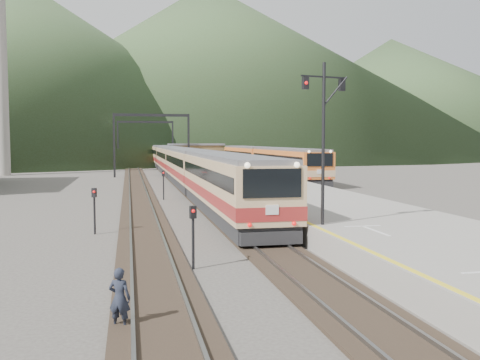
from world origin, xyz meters
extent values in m
plane|color=#47423D|center=(0.00, 0.00, 0.00)|extent=(400.00, 400.00, 0.00)
cube|color=black|center=(0.00, 40.00, 0.06)|extent=(2.60, 200.00, 0.12)
cube|color=slate|center=(-0.72, 40.00, 0.16)|extent=(0.10, 200.00, 0.14)
cube|color=slate|center=(0.72, 40.00, 0.16)|extent=(0.10, 200.00, 0.14)
cube|color=black|center=(-5.00, 40.00, 0.06)|extent=(2.60, 200.00, 0.12)
cube|color=slate|center=(-5.72, 40.00, 0.16)|extent=(0.10, 200.00, 0.14)
cube|color=slate|center=(-4.28, 40.00, 0.16)|extent=(0.10, 200.00, 0.14)
cube|color=black|center=(11.50, 40.00, 0.06)|extent=(2.60, 200.00, 0.12)
cube|color=slate|center=(10.78, 40.00, 0.16)|extent=(0.10, 200.00, 0.14)
cube|color=slate|center=(12.22, 40.00, 0.16)|extent=(0.10, 200.00, 0.14)
cube|color=gray|center=(5.60, 38.00, 0.50)|extent=(8.00, 100.00, 1.00)
cube|color=black|center=(-7.50, 55.00, 4.00)|extent=(0.25, 0.25, 8.00)
cube|color=black|center=(1.80, 55.00, 4.00)|extent=(0.25, 0.25, 8.00)
cube|color=black|center=(-2.85, 55.00, 7.80)|extent=(9.30, 0.22, 0.35)
cube|color=black|center=(-7.50, 80.00, 4.00)|extent=(0.25, 0.25, 8.00)
cube|color=black|center=(1.80, 80.00, 4.00)|extent=(0.25, 0.25, 8.00)
cube|color=black|center=(-2.85, 80.00, 7.80)|extent=(9.30, 0.22, 0.35)
cylinder|color=#9E998E|center=(-22.00, 62.00, 15.00)|extent=(1.80, 1.80, 30.00)
cube|color=brown|center=(5.60, 78.00, 2.40)|extent=(9.00, 4.00, 2.80)
cube|color=slate|center=(5.60, 78.00, 3.95)|extent=(9.40, 4.40, 0.30)
cone|color=#344924|center=(-40.00, 190.00, 30.00)|extent=(180.00, 180.00, 60.00)
cone|color=#344924|center=(30.00, 230.00, 37.50)|extent=(220.00, 220.00, 75.00)
cone|color=#344924|center=(110.00, 210.00, 25.00)|extent=(160.00, 160.00, 50.00)
cube|color=tan|center=(0.00, 17.85, 2.08)|extent=(3.03, 20.35, 3.69)
cube|color=tan|center=(0.00, 38.70, 2.08)|extent=(3.03, 20.35, 3.69)
cube|color=tan|center=(0.00, 59.54, 2.08)|extent=(3.03, 20.35, 3.69)
cube|color=tan|center=(0.00, 80.39, 2.08)|extent=(3.03, 20.35, 3.69)
cube|color=orange|center=(11.50, 43.46, 2.09)|extent=(3.05, 20.53, 3.73)
cube|color=orange|center=(11.50, 64.49, 2.09)|extent=(3.05, 20.53, 3.73)
cylinder|color=black|center=(2.29, 7.93, 4.42)|extent=(0.14, 0.14, 6.84)
cube|color=black|center=(2.29, 7.93, 7.24)|extent=(2.16, 0.54, 0.07)
cube|color=black|center=(1.42, 7.74, 6.94)|extent=(0.28, 0.23, 0.50)
cube|color=black|center=(3.17, 8.13, 6.94)|extent=(0.28, 0.23, 0.50)
cylinder|color=black|center=(-3.56, 5.25, 1.00)|extent=(0.10, 0.10, 2.00)
cube|color=black|center=(-3.56, 5.25, 2.05)|extent=(0.26, 0.22, 0.45)
cylinder|color=black|center=(-3.14, 28.17, 1.00)|extent=(0.10, 0.10, 2.00)
cube|color=black|center=(-3.14, 28.17, 2.05)|extent=(0.25, 0.20, 0.45)
cylinder|color=black|center=(-7.43, 13.34, 1.00)|extent=(0.10, 0.10, 2.00)
cube|color=black|center=(-7.43, 13.34, 2.05)|extent=(0.26, 0.22, 0.45)
imported|color=#1F2432|center=(-6.03, -0.41, 0.76)|extent=(0.65, 0.54, 1.51)
camera|label=1|loc=(-5.76, -13.44, 4.57)|focal=40.00mm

